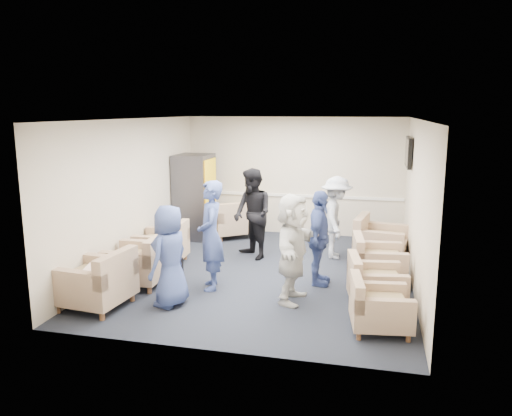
% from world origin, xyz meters
% --- Properties ---
extents(floor, '(6.00, 6.00, 0.00)m').
position_xyz_m(floor, '(0.00, 0.00, 0.00)').
color(floor, black).
rests_on(floor, ground).
extents(ceiling, '(6.00, 6.00, 0.00)m').
position_xyz_m(ceiling, '(0.00, 0.00, 2.70)').
color(ceiling, silver).
rests_on(ceiling, back_wall).
extents(back_wall, '(5.00, 0.02, 2.70)m').
position_xyz_m(back_wall, '(0.00, 3.00, 1.35)').
color(back_wall, beige).
rests_on(back_wall, floor).
extents(front_wall, '(5.00, 0.02, 2.70)m').
position_xyz_m(front_wall, '(0.00, -3.00, 1.35)').
color(front_wall, beige).
rests_on(front_wall, floor).
extents(left_wall, '(0.02, 6.00, 2.70)m').
position_xyz_m(left_wall, '(-2.50, 0.00, 1.35)').
color(left_wall, beige).
rests_on(left_wall, floor).
extents(right_wall, '(0.02, 6.00, 2.70)m').
position_xyz_m(right_wall, '(2.50, 0.00, 1.35)').
color(right_wall, beige).
rests_on(right_wall, floor).
extents(chair_rail, '(4.98, 0.04, 0.06)m').
position_xyz_m(chair_rail, '(0.00, 2.98, 0.90)').
color(chair_rail, white).
rests_on(chair_rail, back_wall).
extents(tv, '(0.10, 1.00, 0.58)m').
position_xyz_m(tv, '(2.44, 1.80, 2.05)').
color(tv, black).
rests_on(tv, right_wall).
extents(armchair_left_near, '(1.01, 1.01, 0.73)m').
position_xyz_m(armchair_left_near, '(-2.04, -2.11, 0.37)').
color(armchair_left_near, '#9E8066').
rests_on(armchair_left_near, floor).
extents(armchair_left_mid, '(0.94, 0.94, 0.72)m').
position_xyz_m(armchair_left_mid, '(-1.89, -1.07, 0.36)').
color(armchair_left_mid, '#9E8066').
rests_on(armchair_left_mid, floor).
extents(armchair_left_far, '(0.89, 0.89, 0.68)m').
position_xyz_m(armchair_left_far, '(-1.96, 0.07, 0.34)').
color(armchair_left_far, '#9E8066').
rests_on(armchair_left_far, floor).
extents(armchair_right_near, '(0.85, 0.85, 0.60)m').
position_xyz_m(armchair_right_near, '(1.92, -1.96, 0.30)').
color(armchair_right_near, '#9E8066').
rests_on(armchair_right_near, floor).
extents(armchair_right_midnear, '(0.91, 0.91, 0.63)m').
position_xyz_m(armchair_right_midnear, '(1.86, -1.08, 0.32)').
color(armchair_right_midnear, '#9E8066').
rests_on(armchair_right_midnear, floor).
extents(armchair_right_midfar, '(0.92, 0.92, 0.67)m').
position_xyz_m(armchair_right_midfar, '(1.89, -0.03, 0.33)').
color(armchair_right_midfar, '#9E8066').
rests_on(armchair_right_midfar, floor).
extents(armchair_right_far, '(1.06, 1.06, 0.74)m').
position_xyz_m(armchair_right_far, '(1.93, 1.18, 0.37)').
color(armchair_right_far, '#9E8066').
rests_on(armchair_right_far, floor).
extents(armchair_corner, '(1.25, 1.25, 0.72)m').
position_xyz_m(armchair_corner, '(-1.30, 2.31, 0.36)').
color(armchair_corner, '#9E8066').
rests_on(armchair_corner, floor).
extents(vending_machine, '(0.76, 0.89, 1.88)m').
position_xyz_m(vending_machine, '(-2.09, 2.11, 0.94)').
color(vending_machine, '#45444B').
rests_on(vending_machine, floor).
extents(backpack, '(0.34, 0.29, 0.49)m').
position_xyz_m(backpack, '(-1.43, -0.79, 0.25)').
color(backpack, black).
rests_on(backpack, floor).
extents(pillow, '(0.45, 0.52, 0.13)m').
position_xyz_m(pillow, '(-2.05, -2.10, 0.55)').
color(pillow, white).
rests_on(pillow, armchair_left_near).
extents(person_front_left, '(0.64, 0.83, 1.51)m').
position_xyz_m(person_front_left, '(-1.06, -1.77, 0.76)').
color(person_front_left, '#3A4D8C').
rests_on(person_front_left, floor).
extents(person_mid_left, '(0.61, 0.75, 1.77)m').
position_xyz_m(person_mid_left, '(-0.69, -0.95, 0.88)').
color(person_mid_left, '#3A4D8C').
rests_on(person_mid_left, floor).
extents(person_back_left, '(1.07, 1.08, 1.76)m').
position_xyz_m(person_back_left, '(-0.44, 0.84, 0.88)').
color(person_back_left, black).
rests_on(person_back_left, floor).
extents(person_back_right, '(0.68, 1.08, 1.61)m').
position_xyz_m(person_back_right, '(1.13, 1.23, 0.80)').
color(person_back_right, silver).
rests_on(person_back_right, floor).
extents(person_mid_right, '(0.40, 0.93, 1.58)m').
position_xyz_m(person_mid_right, '(0.97, -0.37, 0.79)').
color(person_mid_right, '#3A4D8C').
rests_on(person_mid_right, floor).
extents(person_front_right, '(0.65, 1.58, 1.65)m').
position_xyz_m(person_front_right, '(0.67, -1.20, 0.83)').
color(person_front_right, silver).
rests_on(person_front_right, floor).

